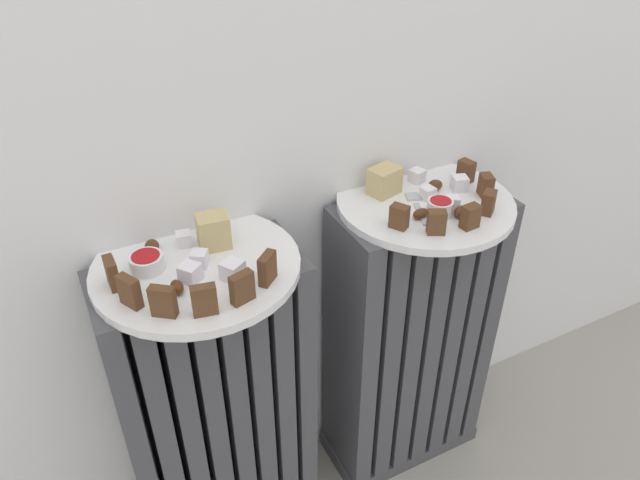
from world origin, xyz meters
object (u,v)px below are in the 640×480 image
Objects in this scene: radiator_left at (218,415)px; jam_bowl_right at (440,207)px; fork at (417,205)px; plate_left at (197,266)px; radiator_right at (409,342)px; plate_right at (425,203)px; jam_bowl_left at (147,262)px.

jam_bowl_right is (0.35, -0.05, 0.31)m from radiator_left.
plate_left is at bearing 178.05° from fork.
jam_bowl_right is 0.41× the size of fork.
radiator_left and radiator_right have the same top height.
radiator_left is 0.29m from plate_left.
plate_right is (-0.00, 0.00, 0.29)m from radiator_right.
plate_left is at bearing 172.53° from jam_bowl_right.
fork reaches higher than radiator_right.
fork is at bearing -1.95° from radiator_left.
radiator_right is at bearing 79.63° from jam_bowl_right.
radiator_left is at bearing 180.00° from plate_right.
plate_right is 0.05m from jam_bowl_right.
radiator_left is 2.07× the size of plate_left.
radiator_right is (0.36, 0.00, 0.00)m from radiator_left.
jam_bowl_left is (-0.06, 0.01, 0.31)m from radiator_left.
radiator_left is at bearing -13.43° from jam_bowl_left.
radiator_right is 6.21× the size of fork.
fork is at bearing 113.52° from jam_bowl_right.
radiator_right is 12.92× the size of jam_bowl_left.
jam_bowl_right reaches higher than radiator_left.
jam_bowl_left reaches higher than radiator_left.
jam_bowl_left is 0.48× the size of fork.
jam_bowl_right is (0.35, -0.05, 0.02)m from plate_left.
jam_bowl_right reaches higher than radiator_right.
radiator_left is 2.07× the size of plate_right.
radiator_right is 0.53m from jam_bowl_left.
radiator_right is 14.99× the size of jam_bowl_right.
plate_left is 0.36m from jam_bowl_right.
fork is (-0.02, 0.03, -0.01)m from jam_bowl_right.
radiator_right is at bearing 0.00° from radiator_left.
fork reaches higher than radiator_left.
radiator_left is 0.45m from fork.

